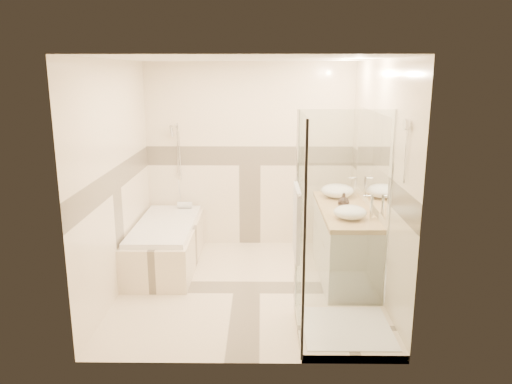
{
  "coord_description": "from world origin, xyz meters",
  "views": [
    {
      "loc": [
        0.16,
        -5.21,
        2.39
      ],
      "look_at": [
        0.1,
        0.25,
        1.05
      ],
      "focal_mm": 35.0,
      "sensor_mm": 36.0,
      "label": 1
    }
  ],
  "objects_px": {
    "amenity_bottle_a": "(345,204)",
    "amenity_bottle_b": "(344,200)",
    "vanity": "(344,243)",
    "shower_enclosure": "(334,282)",
    "bathtub": "(166,242)",
    "vessel_sink_far": "(350,212)",
    "vessel_sink_near": "(337,191)"
  },
  "relations": [
    {
      "from": "shower_enclosure",
      "to": "amenity_bottle_a",
      "type": "distance_m",
      "value": 1.3
    },
    {
      "from": "shower_enclosure",
      "to": "vessel_sink_far",
      "type": "relative_size",
      "value": 5.78
    },
    {
      "from": "shower_enclosure",
      "to": "vessel_sink_near",
      "type": "relative_size",
      "value": 5.0
    },
    {
      "from": "bathtub",
      "to": "shower_enclosure",
      "type": "bearing_deg",
      "value": -41.1
    },
    {
      "from": "vanity",
      "to": "vessel_sink_near",
      "type": "height_order",
      "value": "vessel_sink_near"
    },
    {
      "from": "vanity",
      "to": "vessel_sink_far",
      "type": "xyz_separation_m",
      "value": [
        -0.02,
        -0.41,
        0.49
      ]
    },
    {
      "from": "vanity",
      "to": "shower_enclosure",
      "type": "bearing_deg",
      "value": -102.97
    },
    {
      "from": "vanity",
      "to": "amenity_bottle_b",
      "type": "xyz_separation_m",
      "value": [
        -0.02,
        0.03,
        0.51
      ]
    },
    {
      "from": "amenity_bottle_b",
      "to": "vessel_sink_near",
      "type": "bearing_deg",
      "value": 90.0
    },
    {
      "from": "shower_enclosure",
      "to": "vessel_sink_near",
      "type": "xyz_separation_m",
      "value": [
        0.27,
        1.78,
        0.43
      ]
    },
    {
      "from": "shower_enclosure",
      "to": "amenity_bottle_a",
      "type": "bearing_deg",
      "value": 77.2
    },
    {
      "from": "vanity",
      "to": "vessel_sink_far",
      "type": "bearing_deg",
      "value": -92.78
    },
    {
      "from": "bathtub",
      "to": "vessel_sink_far",
      "type": "bearing_deg",
      "value": -19.65
    },
    {
      "from": "amenity_bottle_a",
      "to": "amenity_bottle_b",
      "type": "distance_m",
      "value": 0.1
    },
    {
      "from": "vanity",
      "to": "vessel_sink_near",
      "type": "bearing_deg",
      "value": 92.23
    },
    {
      "from": "vanity",
      "to": "amenity_bottle_a",
      "type": "height_order",
      "value": "amenity_bottle_a"
    },
    {
      "from": "vessel_sink_near",
      "to": "amenity_bottle_b",
      "type": "xyz_separation_m",
      "value": [
        0.0,
        -0.49,
        0.0
      ]
    },
    {
      "from": "bathtub",
      "to": "amenity_bottle_b",
      "type": "distance_m",
      "value": 2.24
    },
    {
      "from": "vanity",
      "to": "amenity_bottle_b",
      "type": "height_order",
      "value": "amenity_bottle_b"
    },
    {
      "from": "vanity",
      "to": "vessel_sink_far",
      "type": "height_order",
      "value": "vessel_sink_far"
    },
    {
      "from": "vessel_sink_far",
      "to": "amenity_bottle_b",
      "type": "height_order",
      "value": "amenity_bottle_b"
    },
    {
      "from": "amenity_bottle_b",
      "to": "shower_enclosure",
      "type": "bearing_deg",
      "value": -101.87
    },
    {
      "from": "bathtub",
      "to": "vanity",
      "type": "height_order",
      "value": "vanity"
    },
    {
      "from": "shower_enclosure",
      "to": "vessel_sink_far",
      "type": "xyz_separation_m",
      "value": [
        0.27,
        0.86,
        0.42
      ]
    },
    {
      "from": "amenity_bottle_b",
      "to": "bathtub",
      "type": "bearing_deg",
      "value": 171.39
    },
    {
      "from": "shower_enclosure",
      "to": "amenity_bottle_a",
      "type": "relative_size",
      "value": 14.12
    },
    {
      "from": "vessel_sink_near",
      "to": "vessel_sink_far",
      "type": "relative_size",
      "value": 1.16
    },
    {
      "from": "vanity",
      "to": "bathtub",
      "type": "bearing_deg",
      "value": 170.75
    },
    {
      "from": "amenity_bottle_b",
      "to": "vessel_sink_far",
      "type": "bearing_deg",
      "value": -90.0
    },
    {
      "from": "vanity",
      "to": "shower_enclosure",
      "type": "distance_m",
      "value": 1.31
    },
    {
      "from": "bathtub",
      "to": "vessel_sink_far",
      "type": "xyz_separation_m",
      "value": [
        2.13,
        -0.76,
        0.61
      ]
    },
    {
      "from": "vessel_sink_far",
      "to": "amenity_bottle_a",
      "type": "relative_size",
      "value": 2.44
    }
  ]
}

